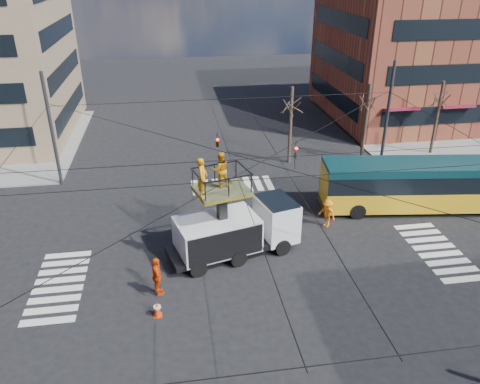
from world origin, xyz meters
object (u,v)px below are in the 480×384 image
utility_truck (236,221)px  worker_ground (157,276)px  city_bus (428,184)px  traffic_cone (157,309)px  flagger (327,213)px

utility_truck → worker_ground: (-4.19, -2.93, -0.99)m
utility_truck → worker_ground: bearing=-160.0°
city_bus → traffic_cone: city_bus is taller
utility_truck → traffic_cone: 6.38m
city_bus → flagger: size_ratio=7.63×
traffic_cone → worker_ground: 1.69m
flagger → traffic_cone: bearing=-95.1°
traffic_cone → flagger: 11.90m
city_bus → worker_ground: city_bus is taller
city_bus → traffic_cone: (-16.84, -7.68, -1.34)m
utility_truck → flagger: (5.73, 1.99, -1.12)m
utility_truck → city_bus: utility_truck is taller
utility_truck → city_bus: size_ratio=0.55×
worker_ground → flagger: bearing=-77.3°
city_bus → flagger: (-6.88, -1.18, -0.85)m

